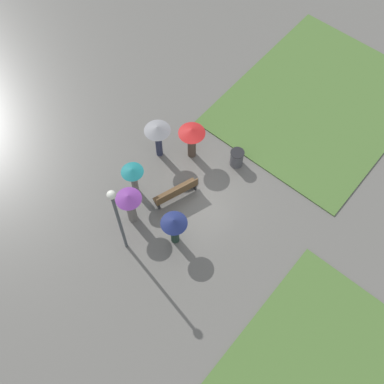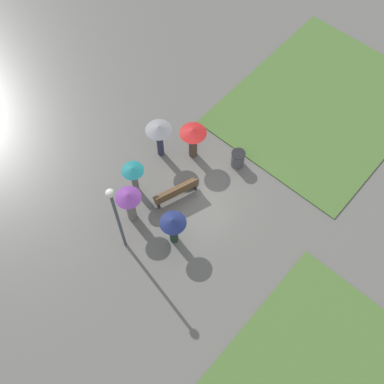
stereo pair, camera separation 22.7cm
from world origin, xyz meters
The scene contains 10 objects.
ground_plane centered at (0.00, 0.00, 0.00)m, with size 90.00×90.00×0.00m, color #66635E.
lawn_patch_near centered at (-7.57, 1.23, 0.03)m, with size 9.64×7.69×0.06m.
park_bench centered at (0.87, -0.60, 0.48)m, with size 2.03×1.03×0.90m.
lamp_post centered at (3.87, -0.68, 2.86)m, with size 0.32×0.32×4.46m.
trash_bin centered at (-2.18, 0.28, 0.44)m, with size 0.62×0.62×0.87m.
crowd_person_purple centered at (2.79, -1.34, 1.37)m, with size 1.06×1.06×1.97m.
crowd_person_red centered at (-1.27, -1.54, 1.42)m, with size 1.17×1.17×1.91m.
crowd_person_grey centered at (-0.35, -2.68, 1.59)m, with size 1.14×1.14×2.03m.
crowd_person_teal centered at (1.75, -2.16, 1.29)m, with size 0.94×0.94×1.78m.
crowd_person_navy centered at (2.38, 0.65, 1.37)m, with size 1.06×1.06×1.84m.
Camera 2 is at (7.86, 6.50, 18.21)m, focal length 45.00 mm.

